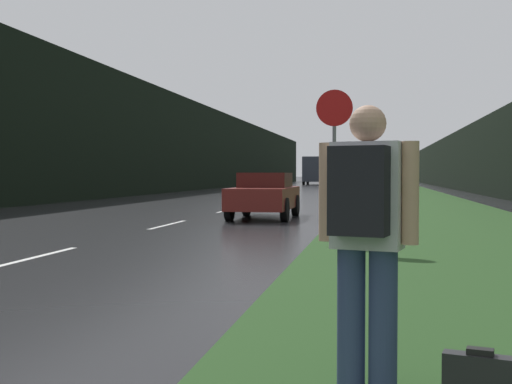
{
  "coord_description": "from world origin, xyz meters",
  "views": [
    {
      "loc": [
        5.53,
        -0.72,
        1.38
      ],
      "look_at": [
        2.54,
        15.31,
        0.92
      ],
      "focal_mm": 45.0,
      "sensor_mm": 36.0,
      "label": 1
    }
  ],
  "objects_px": {
    "suitcase": "(480,377)",
    "delivery_truck": "(314,170)",
    "hitchhiker_with_backpack": "(366,230)",
    "stop_sign": "(334,150)",
    "car_passing_near": "(265,195)"
  },
  "relations": [
    {
      "from": "stop_sign",
      "to": "car_passing_near",
      "type": "distance_m",
      "value": 7.87
    },
    {
      "from": "hitchhiker_with_backpack",
      "to": "delivery_truck",
      "type": "bearing_deg",
      "value": 108.84
    },
    {
      "from": "suitcase",
      "to": "hitchhiker_with_backpack",
      "type": "bearing_deg",
      "value": -163.05
    },
    {
      "from": "hitchhiker_with_backpack",
      "to": "stop_sign",
      "type": "bearing_deg",
      "value": 108.16
    },
    {
      "from": "hitchhiker_with_backpack",
      "to": "suitcase",
      "type": "relative_size",
      "value": 4.0
    },
    {
      "from": "suitcase",
      "to": "delivery_truck",
      "type": "height_order",
      "value": "delivery_truck"
    },
    {
      "from": "suitcase",
      "to": "delivery_truck",
      "type": "bearing_deg",
      "value": 109.35
    },
    {
      "from": "car_passing_near",
      "to": "suitcase",
      "type": "bearing_deg",
      "value": 104.48
    },
    {
      "from": "hitchhiker_with_backpack",
      "to": "delivery_truck",
      "type": "relative_size",
      "value": 0.24
    },
    {
      "from": "stop_sign",
      "to": "suitcase",
      "type": "distance_m",
      "value": 8.55
    },
    {
      "from": "suitcase",
      "to": "delivery_truck",
      "type": "xyz_separation_m",
      "value": [
        -8.3,
        77.05,
        1.67
      ]
    },
    {
      "from": "hitchhiker_with_backpack",
      "to": "delivery_truck",
      "type": "xyz_separation_m",
      "value": [
        -7.61,
        77.1,
        0.78
      ]
    },
    {
      "from": "suitcase",
      "to": "car_passing_near",
      "type": "xyz_separation_m",
      "value": [
        -4.03,
        15.59,
        0.58
      ]
    },
    {
      "from": "stop_sign",
      "to": "car_passing_near",
      "type": "xyz_separation_m",
      "value": [
        -2.62,
        7.33,
        -1.11
      ]
    },
    {
      "from": "car_passing_near",
      "to": "stop_sign",
      "type": "bearing_deg",
      "value": 109.66
    }
  ]
}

